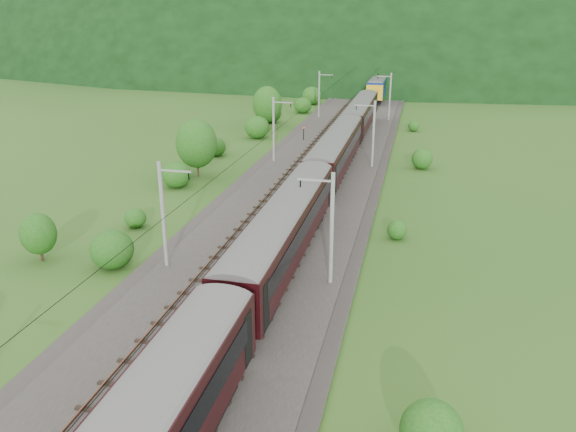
# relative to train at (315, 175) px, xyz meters

# --- Properties ---
(ground) EXTENTS (600.00, 600.00, 0.00)m
(ground) POSITION_rel_train_xyz_m (-2.40, -14.43, -3.86)
(ground) COLOR #2A551A
(ground) RESTS_ON ground
(railbed) EXTENTS (14.00, 220.00, 0.30)m
(railbed) POSITION_rel_train_xyz_m (-2.40, -4.43, -3.71)
(railbed) COLOR #38332D
(railbed) RESTS_ON ground
(track_left) EXTENTS (2.40, 220.00, 0.27)m
(track_left) POSITION_rel_train_xyz_m (-4.80, -4.43, -3.49)
(track_left) COLOR brown
(track_left) RESTS_ON railbed
(track_right) EXTENTS (2.40, 220.00, 0.27)m
(track_right) POSITION_rel_train_xyz_m (-0.00, -4.43, -3.49)
(track_right) COLOR brown
(track_right) RESTS_ON railbed
(catenary_left) EXTENTS (2.54, 192.28, 8.00)m
(catenary_left) POSITION_rel_train_xyz_m (-8.52, 17.57, 0.64)
(catenary_left) COLOR gray
(catenary_left) RESTS_ON railbed
(catenary_right) EXTENTS (2.54, 192.28, 8.00)m
(catenary_right) POSITION_rel_train_xyz_m (3.72, 17.57, 0.64)
(catenary_right) COLOR gray
(catenary_right) RESTS_ON railbed
(overhead_wires) EXTENTS (4.83, 198.00, 0.03)m
(overhead_wires) POSITION_rel_train_xyz_m (-2.40, -4.43, 3.24)
(overhead_wires) COLOR black
(overhead_wires) RESTS_ON ground
(mountain_main) EXTENTS (504.00, 360.00, 244.00)m
(mountain_main) POSITION_rel_train_xyz_m (-2.40, 245.57, -3.86)
(mountain_main) COLOR black
(mountain_main) RESTS_ON ground
(mountain_ridge) EXTENTS (336.00, 280.00, 132.00)m
(mountain_ridge) POSITION_rel_train_xyz_m (-122.40, 285.57, -3.86)
(mountain_ridge) COLOR black
(mountain_ridge) RESTS_ON ground
(train) EXTENTS (3.30, 158.71, 5.76)m
(train) POSITION_rel_train_xyz_m (0.00, 0.00, 0.00)
(train) COLOR black
(train) RESTS_ON ground
(hazard_post_near) EXTENTS (0.17, 0.17, 1.62)m
(hazard_post_near) POSITION_rel_train_xyz_m (-2.50, 31.18, -2.75)
(hazard_post_near) COLOR red
(hazard_post_near) RESTS_ON railbed
(hazard_post_far) EXTENTS (0.17, 0.17, 1.59)m
(hazard_post_far) POSITION_rel_train_xyz_m (-2.05, 47.70, -2.76)
(hazard_post_far) COLOR red
(hazard_post_far) RESTS_ON railbed
(signal) EXTENTS (0.21, 0.21, 1.89)m
(signal) POSITION_rel_train_xyz_m (-7.39, 30.40, -2.45)
(signal) COLOR black
(signal) RESTS_ON railbed
(vegetation_left) EXTENTS (9.17, 145.08, 6.88)m
(vegetation_left) POSITION_rel_train_xyz_m (-15.26, 16.13, -1.41)
(vegetation_left) COLOR #214C14
(vegetation_left) RESTS_ON ground
(vegetation_right) EXTENTS (4.86, 98.95, 3.04)m
(vegetation_right) POSITION_rel_train_xyz_m (9.47, -25.83, -2.57)
(vegetation_right) COLOR #214C14
(vegetation_right) RESTS_ON ground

